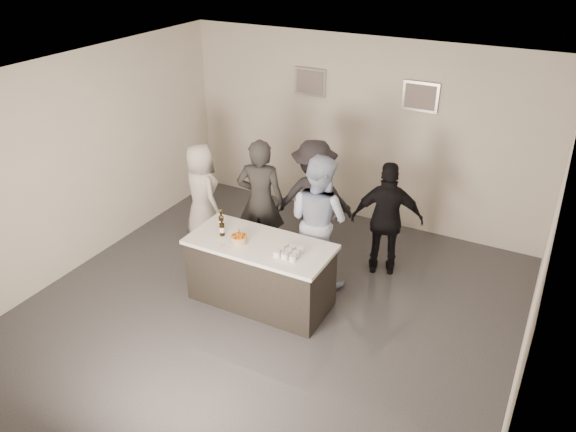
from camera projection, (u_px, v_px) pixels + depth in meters
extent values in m
plane|color=#3D3D42|center=(270.00, 310.00, 7.31)|extent=(6.00, 6.00, 0.00)
plane|color=white|center=(266.00, 81.00, 5.90)|extent=(6.00, 6.00, 0.00)
cube|color=beige|center=(361.00, 132.00, 8.95)|extent=(6.00, 0.04, 3.00)
cube|color=beige|center=(74.00, 366.00, 4.26)|extent=(6.00, 0.04, 3.00)
cube|color=beige|center=(82.00, 162.00, 7.84)|extent=(0.04, 6.00, 3.00)
cube|color=beige|center=(540.00, 274.00, 5.37)|extent=(0.04, 6.00, 3.00)
cube|color=#B2B2B7|center=(310.00, 82.00, 8.97)|extent=(0.54, 0.04, 0.44)
cube|color=#B2B2B7|center=(421.00, 97.00, 8.23)|extent=(0.54, 0.04, 0.44)
cube|color=white|center=(261.00, 273.00, 7.27)|extent=(1.86, 0.86, 0.90)
cylinder|color=orange|center=(239.00, 240.00, 7.05)|extent=(0.21, 0.21, 0.08)
cylinder|color=black|center=(221.00, 220.00, 7.33)|extent=(0.07, 0.07, 0.26)
cylinder|color=black|center=(222.00, 226.00, 7.17)|extent=(0.07, 0.07, 0.26)
cube|color=#C96A12|center=(289.00, 252.00, 6.79)|extent=(0.30, 0.30, 0.08)
cube|color=pink|center=(224.00, 246.00, 6.99)|extent=(0.24, 0.08, 0.01)
imported|color=#262626|center=(261.00, 201.00, 8.01)|extent=(0.79, 0.64, 1.87)
imported|color=#AABADF|center=(319.00, 220.00, 7.54)|extent=(1.06, 0.92, 1.86)
imported|color=silver|center=(202.00, 193.00, 8.62)|extent=(0.91, 0.78, 1.56)
imported|color=black|center=(387.00, 219.00, 7.74)|extent=(1.06, 0.70, 1.68)
imported|color=black|center=(314.00, 198.00, 8.23)|extent=(1.31, 1.06, 1.77)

